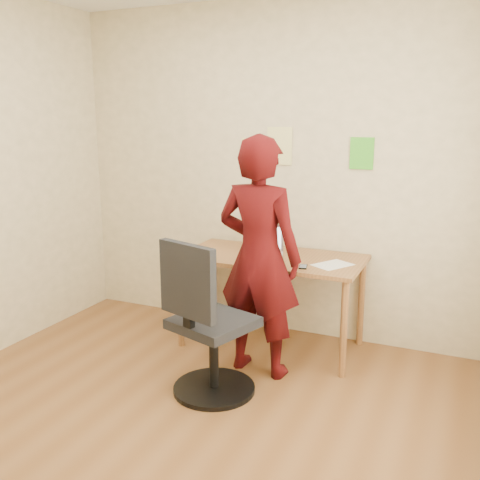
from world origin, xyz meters
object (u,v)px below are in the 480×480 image
at_px(laptop, 264,248).
at_px(phone, 303,267).
at_px(desk, 272,267).
at_px(person, 259,257).
at_px(office_chair, 206,331).

bearing_deg(laptop, phone, -47.74).
height_order(desk, person, person).
bearing_deg(laptop, person, -89.55).
bearing_deg(desk, laptop, 161.69).
distance_m(phone, office_chair, 0.87).
relative_size(phone, office_chair, 0.11).
height_order(phone, person, person).
relative_size(desk, office_chair, 1.33).
bearing_deg(office_chair, person, 87.05).
bearing_deg(phone, office_chair, -133.83).
bearing_deg(person, office_chair, 73.69).
relative_size(laptop, phone, 2.99).
height_order(laptop, office_chair, office_chair).
height_order(phone, office_chair, office_chair).
height_order(desk, office_chair, office_chair).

